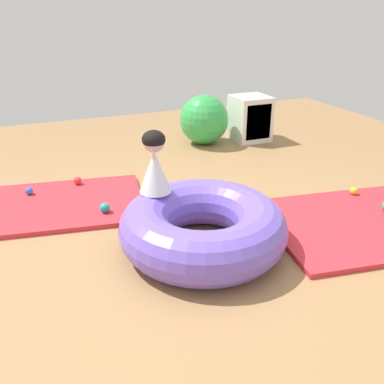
% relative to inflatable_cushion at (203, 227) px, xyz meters
% --- Properties ---
extents(ground_plane, '(8.00, 8.00, 0.00)m').
position_rel_inflatable_cushion_xyz_m(ground_plane, '(-0.03, 0.11, -0.18)').
color(ground_plane, '#9E7549').
extents(gym_mat_front, '(1.42, 1.19, 0.04)m').
position_rel_inflatable_cushion_xyz_m(gym_mat_front, '(-0.80, 1.10, -0.16)').
color(gym_mat_front, red).
rests_on(gym_mat_front, ground).
extents(gym_mat_near_right, '(1.58, 1.34, 0.04)m').
position_rel_inflatable_cushion_xyz_m(gym_mat_near_right, '(1.27, -0.16, -0.16)').
color(gym_mat_near_right, red).
rests_on(gym_mat_near_right, ground).
extents(inflatable_cushion, '(1.18, 1.18, 0.36)m').
position_rel_inflatable_cushion_xyz_m(inflatable_cushion, '(0.00, 0.00, 0.00)').
color(inflatable_cushion, '#7056D1').
rests_on(inflatable_cushion, ground).
extents(child_in_white, '(0.30, 0.30, 0.46)m').
position_rel_inflatable_cushion_xyz_m(child_in_white, '(-0.23, 0.33, 0.40)').
color(child_in_white, white).
rests_on(child_in_white, inflatable_cushion).
extents(play_ball_blue, '(0.07, 0.07, 0.07)m').
position_rel_inflatable_cushion_xyz_m(play_ball_blue, '(-1.10, 1.38, -0.11)').
color(play_ball_blue, blue).
rests_on(play_ball_blue, gym_mat_front).
extents(play_ball_yellow, '(0.07, 0.07, 0.07)m').
position_rel_inflatable_cushion_xyz_m(play_ball_yellow, '(1.60, 0.26, -0.10)').
color(play_ball_yellow, yellow).
rests_on(play_ball_yellow, gym_mat_near_right).
extents(play_ball_red, '(0.07, 0.07, 0.07)m').
position_rel_inflatable_cushion_xyz_m(play_ball_red, '(-0.66, 1.45, -0.10)').
color(play_ball_red, red).
rests_on(play_ball_red, gym_mat_front).
extents(play_ball_teal, '(0.08, 0.08, 0.08)m').
position_rel_inflatable_cushion_xyz_m(play_ball_teal, '(-0.54, 0.76, -0.10)').
color(play_ball_teal, teal).
rests_on(play_ball_teal, gym_mat_front).
extents(exercise_ball_large, '(0.61, 0.61, 0.61)m').
position_rel_inflatable_cushion_xyz_m(exercise_ball_large, '(1.03, 2.29, 0.12)').
color(exercise_ball_large, green).
rests_on(exercise_ball_large, ground).
extents(storage_cube, '(0.44, 0.44, 0.56)m').
position_rel_inflatable_cushion_xyz_m(storage_cube, '(1.64, 2.19, 0.10)').
color(storage_cube, silver).
rests_on(storage_cube, ground).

